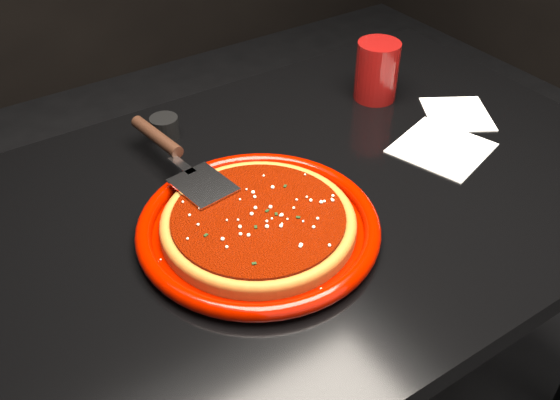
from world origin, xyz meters
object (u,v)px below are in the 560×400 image
object	(u,v)px
plate	(259,226)
ramekin	(165,127)
table	(303,330)
pizza_server	(179,156)
cup	(377,71)

from	to	relation	value
plate	ramekin	bearing A→B (deg)	89.99
table	ramekin	bearing A→B (deg)	115.28
plate	ramekin	xyz separation A→B (m)	(0.00, 0.33, 0.01)
pizza_server	ramekin	size ratio (longest dim) A/B	6.23
table	cup	xyz separation A→B (m)	(0.30, 0.18, 0.44)
pizza_server	cup	bearing A→B (deg)	-3.27
table	ramekin	size ratio (longest dim) A/B	22.41
ramekin	plate	bearing A→B (deg)	-90.01
ramekin	table	bearing A→B (deg)	-64.72
plate	table	bearing A→B (deg)	21.18
table	cup	distance (m)	0.56
table	cup	size ratio (longest dim) A/B	9.84
pizza_server	ramekin	distance (m)	0.15
cup	ramekin	distance (m)	0.44
table	ramekin	xyz separation A→B (m)	(-0.13, 0.28, 0.40)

